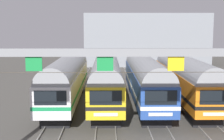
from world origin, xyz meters
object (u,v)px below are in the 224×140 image
commuter_train_white (67,77)px  commuter_train_orange (185,77)px  catenary_gantry (140,73)px  commuter_train_blue (145,77)px  commuter_train_yellow (106,77)px

commuter_train_white → commuter_train_orange: (11.68, 0.00, 0.00)m
catenary_gantry → commuter_train_blue: bearing=81.8°
commuter_train_yellow → commuter_train_blue: size_ratio=1.00×
commuter_train_yellow → commuter_train_orange: 7.79m
commuter_train_blue → catenary_gantry: catenary_gantry is taller
commuter_train_blue → commuter_train_white: bearing=180.0°
catenary_gantry → commuter_train_white: bearing=113.4°
commuter_train_yellow → commuter_train_orange: same height
commuter_train_blue → commuter_train_orange: (3.89, 0.00, 0.00)m
commuter_train_blue → catenary_gantry: size_ratio=1.07×
commuter_train_yellow → commuter_train_orange: (7.79, 0.00, 0.00)m
commuter_train_white → commuter_train_blue: bearing=0.0°
commuter_train_white → catenary_gantry: (5.84, -13.50, 2.40)m
commuter_train_white → commuter_train_yellow: same height
commuter_train_orange → catenary_gantry: 14.90m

